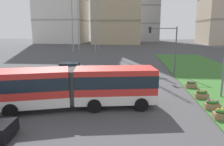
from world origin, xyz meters
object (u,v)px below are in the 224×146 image
Objects in this scene: articulated_bus at (78,87)px; flower_planter_5 at (191,84)px; traffic_light_far_right at (167,42)px; flower_planter_2 at (222,114)px; flower_planter_3 at (212,104)px; flower_planter_4 at (201,94)px; car_navy_sedan at (71,69)px.

articulated_bus reaches higher than flower_planter_5.
traffic_light_far_right reaches higher than flower_planter_5.
flower_planter_5 is at bearing 90.00° from flower_planter_2.
flower_planter_2 is 1.00× the size of flower_planter_3.
flower_planter_4 is (0.00, 4.34, 0.00)m from flower_planter_2.
articulated_bus is 10.49m from flower_planter_4.
articulated_bus is 10.05m from flower_planter_3.
flower_planter_2 and flower_planter_3 have the same top height.
articulated_bus is 12.30m from car_navy_sedan.
traffic_light_far_right is at bearing 7.00° from car_navy_sedan.
flower_planter_3 and flower_planter_4 have the same top height.
flower_planter_2 is at bearing -90.00° from flower_planter_4.
traffic_light_far_right reaches higher than articulated_bus.
traffic_light_far_right is at bearing 96.27° from flower_planter_2.
flower_planter_5 is (0.00, 5.88, 0.00)m from flower_planter_3.
flower_planter_4 is (9.96, 3.03, -1.23)m from articulated_bus.
flower_planter_3 is (0.00, 1.82, 0.00)m from flower_planter_2.
flower_planter_4 is 0.18× the size of traffic_light_far_right.
car_navy_sedan is (-4.02, 11.59, -0.90)m from articulated_bus.
articulated_bus is 10.95× the size of flower_planter_5.
flower_planter_3 is 13.25m from traffic_light_far_right.
traffic_light_far_right reaches higher than flower_planter_2.
flower_planter_2 is at bearing -90.00° from flower_planter_5.
car_navy_sedan is 19.03m from flower_planter_2.
flower_planter_5 is 0.18× the size of traffic_light_far_right.
car_navy_sedan reaches higher than flower_planter_5.
flower_planter_2 is 1.00× the size of flower_planter_4.
traffic_light_far_right reaches higher than car_navy_sedan.
articulated_bus is 10.95× the size of flower_planter_2.
articulated_bus is 2.71× the size of car_navy_sedan.
flower_planter_3 is at bearing -90.00° from flower_planter_5.
flower_planter_2 is at bearing -90.00° from flower_planter_3.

